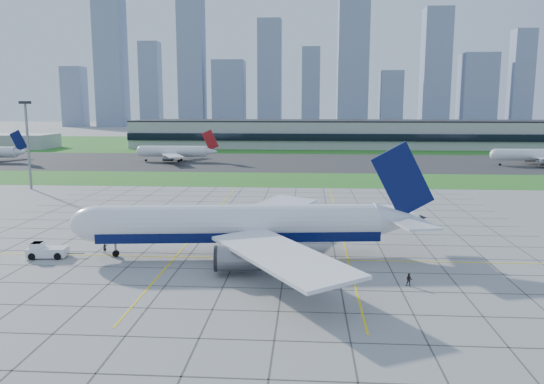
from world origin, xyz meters
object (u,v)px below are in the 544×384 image
object	(u,v)px
distant_jet_1	(176,151)
crew_far	(409,280)
crew_near	(105,248)
distant_jet_2	(541,155)
airliner	(242,225)
pushback_tug	(46,251)
light_mast	(27,134)

from	to	relation	value
distant_jet_1	crew_far	bearing A→B (deg)	-65.55
crew_near	distant_jet_2	world-z (taller)	distant_jet_2
crew_near	crew_far	bearing A→B (deg)	-57.18
airliner	distant_jet_1	xyz separation A→B (m)	(-47.18, 144.42, -0.63)
crew_near	distant_jet_2	size ratio (longest dim) A/B	0.04
airliner	crew_near	bearing A→B (deg)	174.43
airliner	crew_near	world-z (taller)	airliner
airliner	pushback_tug	distance (m)	32.08
crew_near	distant_jet_1	xyz separation A→B (m)	(-24.11, 144.59, 3.61)
pushback_tug	crew_far	distance (m)	57.15
distant_jet_1	distant_jet_2	xyz separation A→B (m)	(152.60, -6.67, 0.00)
airliner	distant_jet_2	size ratio (longest dim) A/B	1.40
crew_near	distant_jet_1	world-z (taller)	distant_jet_1
distant_jet_2	pushback_tug	bearing A→B (deg)	-134.18
crew_near	distant_jet_2	xyz separation A→B (m)	(128.49, 137.92, 3.62)
crew_near	pushback_tug	bearing A→B (deg)	158.38
light_mast	crew_near	distance (m)	82.47
crew_far	distant_jet_2	world-z (taller)	distant_jet_2
light_mast	distant_jet_2	distance (m)	190.79
crew_near	crew_far	xyz separation A→B (m)	(47.65, -13.25, 0.03)
pushback_tug	crew_near	size ratio (longest dim) A/B	5.20
distant_jet_2	crew_far	bearing A→B (deg)	-118.14
pushback_tug	distant_jet_1	size ratio (longest dim) A/B	0.21
pushback_tug	distant_jet_1	distance (m)	148.57
light_mast	distant_jet_2	world-z (taller)	light_mast
pushback_tug	crew_far	xyz separation A→B (m)	(56.25, -10.12, -0.21)
pushback_tug	crew_near	distance (m)	9.15
airliner	pushback_tug	bearing A→B (deg)	179.96
distant_jet_1	light_mast	bearing A→B (deg)	-106.59
light_mast	pushback_tug	world-z (taller)	light_mast
pushback_tug	distant_jet_2	size ratio (longest dim) A/B	0.21
crew_far	distant_jet_1	xyz separation A→B (m)	(-71.77, 157.84, 3.58)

